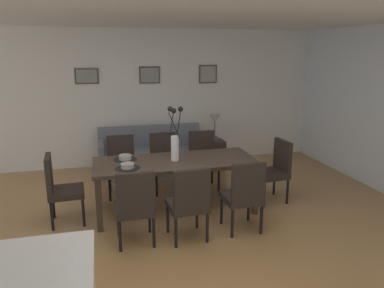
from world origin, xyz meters
name	(u,v)px	position (x,y,z in m)	size (l,w,h in m)	color
ground_plane	(166,241)	(0.00, 0.00, 0.00)	(9.00, 9.00, 0.00)	#A87A47
back_wall_panel	(135,98)	(0.00, 3.25, 1.30)	(9.00, 0.10, 2.60)	silver
ceiling_panel	(156,10)	(0.00, 0.40, 2.64)	(9.00, 7.20, 0.08)	white
dining_table	(175,165)	(0.28, 0.82, 0.67)	(2.20, 0.88, 0.74)	#3D2D23
dining_chair_near_left	(135,204)	(-0.35, 0.00, 0.51)	(0.44, 0.44, 0.92)	black
dining_chair_near_right	(121,163)	(-0.40, 1.64, 0.51)	(0.46, 0.46, 0.92)	black
dining_chair_far_left	(189,200)	(0.27, -0.05, 0.51)	(0.47, 0.47, 0.92)	black
dining_chair_far_right	(165,159)	(0.28, 1.67, 0.51)	(0.46, 0.46, 0.92)	black
dining_chair_mid_left	(244,193)	(0.97, 0.00, 0.51)	(0.45, 0.45, 0.92)	black
dining_chair_mid_right	(203,157)	(0.92, 1.64, 0.51)	(0.45, 0.45, 0.92)	black
dining_chair_head_west	(60,186)	(-1.23, 0.80, 0.51)	(0.47, 0.47, 0.92)	black
dining_chair_head_east	(275,168)	(1.80, 0.84, 0.51)	(0.47, 0.47, 0.92)	black
centerpiece_vase	(175,140)	(0.29, 0.82, 1.02)	(0.21, 0.23, 0.73)	white
placemat_near_left	(128,168)	(-0.38, 0.62, 0.74)	(0.32, 0.32, 0.01)	black
bowl_near_left	(127,165)	(-0.38, 0.62, 0.78)	(0.17, 0.17, 0.07)	#B2ADA3
placemat_near_right	(125,159)	(-0.38, 1.02, 0.74)	(0.32, 0.32, 0.01)	black
bowl_near_right	(125,157)	(-0.38, 1.02, 0.78)	(0.17, 0.17, 0.07)	#B2ADA3
sofa	(152,156)	(0.22, 2.69, 0.28)	(1.94, 0.84, 0.80)	slate
side_table	(214,154)	(1.42, 2.63, 0.26)	(0.36, 0.36, 0.52)	#33261E
table_lamp	(215,121)	(1.42, 2.63, 0.89)	(0.22, 0.22, 0.51)	#4C4C51
framed_picture_left	(87,76)	(-0.87, 3.18, 1.74)	(0.42, 0.03, 0.29)	#473828
framed_picture_center	(150,75)	(0.28, 3.18, 1.74)	(0.39, 0.03, 0.32)	#473828
framed_picture_right	(208,74)	(1.44, 3.18, 1.74)	(0.36, 0.03, 0.35)	#473828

